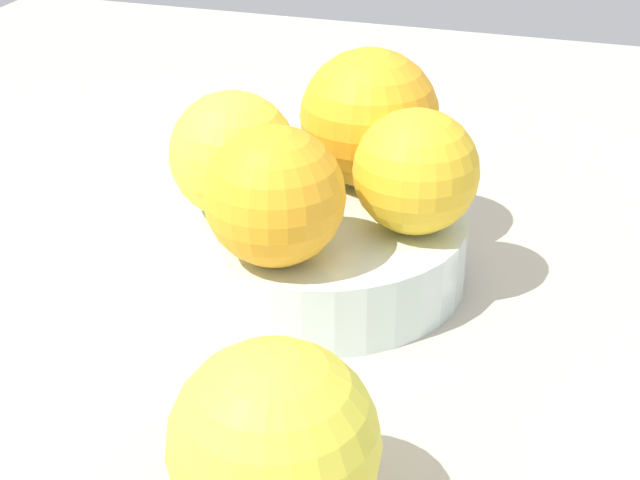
% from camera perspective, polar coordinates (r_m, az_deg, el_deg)
% --- Properties ---
extents(ground_plane, '(1.10, 1.10, 0.02)m').
position_cam_1_polar(ground_plane, '(0.59, 0.00, -3.01)').
color(ground_plane, '#BCB29E').
extents(fruit_bowl, '(0.17, 0.17, 0.04)m').
position_cam_1_polar(fruit_bowl, '(0.58, 0.00, -0.47)').
color(fruit_bowl, silver).
rests_on(fruit_bowl, ground_plane).
extents(orange_in_bowl_0, '(0.09, 0.09, 0.09)m').
position_cam_1_polar(orange_in_bowl_0, '(0.59, 2.95, 7.22)').
color(orange_in_bowl_0, '#F9A823').
rests_on(orange_in_bowl_0, fruit_bowl).
extents(orange_in_bowl_1, '(0.07, 0.07, 0.07)m').
position_cam_1_polar(orange_in_bowl_1, '(0.53, 5.61, 3.90)').
color(orange_in_bowl_1, yellow).
rests_on(orange_in_bowl_1, fruit_bowl).
extents(orange_in_bowl_2, '(0.07, 0.07, 0.07)m').
position_cam_1_polar(orange_in_bowl_2, '(0.56, -5.17, 5.07)').
color(orange_in_bowl_2, yellow).
rests_on(orange_in_bowl_2, fruit_bowl).
extents(orange_in_bowl_3, '(0.07, 0.07, 0.07)m').
position_cam_1_polar(orange_in_bowl_3, '(0.50, -2.71, 2.61)').
color(orange_in_bowl_3, '#F9A823').
rests_on(orange_in_bowl_3, fruit_bowl).
extents(orange_loose_0, '(0.09, 0.09, 0.09)m').
position_cam_1_polar(orange_loose_0, '(0.39, -2.74, -11.98)').
color(orange_loose_0, yellow).
rests_on(orange_loose_0, ground_plane).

